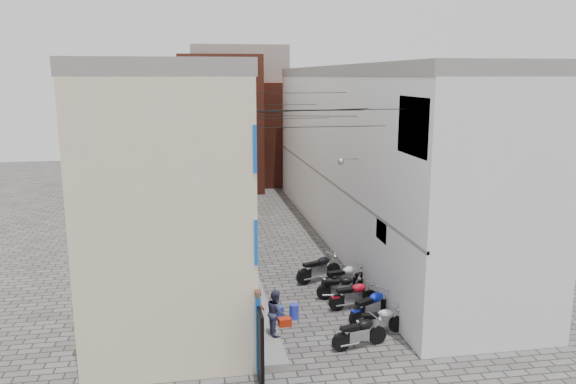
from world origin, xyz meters
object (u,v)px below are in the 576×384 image
motorcycle_c (372,304)px  motorcycle_e (341,286)px  motorcycle_b (380,319)px  motorcycle_d (354,294)px  motorcycle_f (344,276)px  water_jug_near (294,311)px  red_crate (285,322)px  motorcycle_a (360,331)px  person_b (276,312)px  water_jug_far (279,313)px  person_a (258,313)px  motorcycle_g (319,267)px

motorcycle_c → motorcycle_e: size_ratio=1.10×
motorcycle_b → motorcycle_d: bearing=-175.6°
motorcycle_c → motorcycle_f: size_ratio=1.01×
motorcycle_d → motorcycle_f: size_ratio=0.96×
motorcycle_f → water_jug_near: bearing=-59.7°
water_jug_near → red_crate: (-0.42, -0.51, -0.14)m
motorcycle_c → red_crate: motorcycle_c is taller
motorcycle_a → motorcycle_b: motorcycle_a is taller
motorcycle_b → motorcycle_d: 2.20m
water_jug_near → red_crate: water_jug_near is taller
motorcycle_c → person_b: 3.73m
motorcycle_a → red_crate: (-2.08, 1.99, -0.42)m
motorcycle_f → water_jug_far: motorcycle_f is taller
person_a → red_crate: bearing=-37.0°
water_jug_near → motorcycle_a: bearing=-56.4°
motorcycle_c → motorcycle_d: (-0.33, 1.13, -0.03)m
person_a → water_jug_near: bearing=-36.6°
water_jug_near → motorcycle_c: bearing=-12.7°
motorcycle_b → water_jug_far: motorcycle_b is taller
water_jug_near → motorcycle_g: bearing=63.9°
motorcycle_c → water_jug_near: (-2.69, 0.60, -0.33)m
motorcycle_d → red_crate: 2.99m
motorcycle_e → person_b: size_ratio=1.27×
red_crate → person_b: bearing=-114.0°
motorcycle_b → water_jug_far: size_ratio=3.76×
person_a → person_b: size_ratio=1.11×
person_a → person_b: bearing=-71.8°
motorcycle_f → motorcycle_g: motorcycle_g is taller
motorcycle_e → motorcycle_f: size_ratio=0.92×
motorcycle_d → water_jug_far: motorcycle_d is taller
motorcycle_d → water_jug_far: (-2.88, -0.47, -0.34)m
motorcycle_a → person_a: size_ratio=1.16×
motorcycle_e → water_jug_near: size_ratio=3.49×
motorcycle_d → water_jug_near: bearing=-86.6°
motorcycle_d → water_jug_near: (-2.35, -0.53, -0.30)m
person_b → motorcycle_a: bearing=-112.7°
water_jug_near → water_jug_far: 0.53m
motorcycle_e → motorcycle_f: (0.40, 0.90, 0.05)m
motorcycle_b → motorcycle_f: bearing=179.1°
motorcycle_b → red_crate: (-3.04, 1.15, -0.38)m
motorcycle_b → person_a: (-4.10, -0.06, 0.57)m
motorcycle_d → motorcycle_f: bearing=165.9°
motorcycle_d → water_jug_far: size_ratio=4.18×
red_crate → water_jug_near: bearing=50.2°
motorcycle_b → person_a: bearing=-91.7°
motorcycle_a → motorcycle_f: (0.84, 4.83, 0.04)m
motorcycle_f → red_crate: (-2.93, -2.84, -0.46)m
motorcycle_d → red_crate: motorcycle_d is taller
motorcycle_c → water_jug_far: motorcycle_c is taller
motorcycle_c → red_crate: bearing=-119.1°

